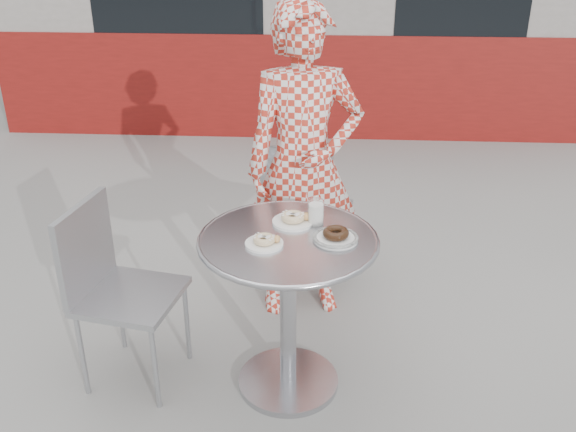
# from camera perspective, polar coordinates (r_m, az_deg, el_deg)

# --- Properties ---
(ground) EXTENTS (60.00, 60.00, 0.00)m
(ground) POSITION_cam_1_polar(r_m,az_deg,el_deg) (3.24, -0.70, -14.23)
(ground) COLOR gray
(ground) RESTS_ON ground
(bistro_table) EXTENTS (0.79, 0.79, 0.80)m
(bistro_table) POSITION_cam_1_polar(r_m,az_deg,el_deg) (2.86, 0.02, -5.42)
(bistro_table) COLOR silver
(bistro_table) RESTS_ON ground
(chair_far) EXTENTS (0.55, 0.55, 0.90)m
(chair_far) POSITION_cam_1_polar(r_m,az_deg,el_deg) (3.87, 1.64, -1.97)
(chair_far) COLOR #A1A4A9
(chair_far) RESTS_ON ground
(chair_left) EXTENTS (0.51, 0.50, 0.90)m
(chair_left) POSITION_cam_1_polar(r_m,az_deg,el_deg) (3.18, -13.64, -9.64)
(chair_left) COLOR #A1A4A9
(chair_left) RESTS_ON ground
(seated_person) EXTENTS (0.69, 0.53, 1.70)m
(seated_person) POSITION_cam_1_polar(r_m,az_deg,el_deg) (3.38, 1.41, 4.45)
(seated_person) COLOR #B3291B
(seated_person) RESTS_ON ground
(plate_far) EXTENTS (0.19, 0.19, 0.05)m
(plate_far) POSITION_cam_1_polar(r_m,az_deg,el_deg) (2.88, 0.50, -0.28)
(plate_far) COLOR white
(plate_far) RESTS_ON bistro_table
(plate_near) EXTENTS (0.16, 0.16, 0.04)m
(plate_near) POSITION_cam_1_polar(r_m,az_deg,el_deg) (2.70, -2.07, -2.26)
(plate_near) COLOR white
(plate_near) RESTS_ON bistro_table
(plate_checker) EXTENTS (0.20, 0.20, 0.05)m
(plate_checker) POSITION_cam_1_polar(r_m,az_deg,el_deg) (2.75, 4.26, -1.82)
(plate_checker) COLOR white
(plate_checker) RESTS_ON bistro_table
(milk_cup) EXTENTS (0.07, 0.07, 0.12)m
(milk_cup) POSITION_cam_1_polar(r_m,az_deg,el_deg) (2.86, 2.49, 0.29)
(milk_cup) COLOR white
(milk_cup) RESTS_ON bistro_table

